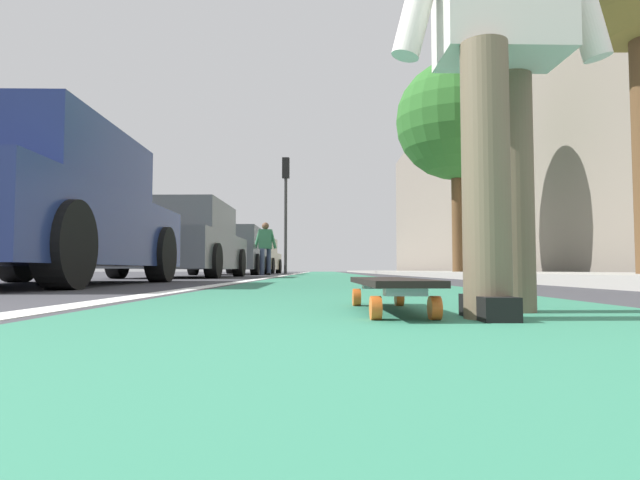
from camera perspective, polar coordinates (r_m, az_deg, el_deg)
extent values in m
plane|color=#38383D|center=(10.57, 1.09, -4.00)|extent=(80.00, 80.00, 0.00)
cube|color=#2D7256|center=(24.57, 0.54, -3.56)|extent=(56.00, 2.03, 0.00)
cube|color=silver|center=(20.60, -2.62, -3.61)|extent=(52.00, 0.16, 0.01)
cube|color=#9E9B93|center=(18.94, 11.54, -3.43)|extent=(52.00, 3.20, 0.11)
cube|color=slate|center=(23.88, 16.27, 7.01)|extent=(40.00, 1.20, 8.67)
cylinder|color=orange|center=(2.15, 3.92, -6.12)|extent=(0.07, 0.03, 0.07)
cylinder|color=orange|center=(2.17, 8.42, -6.06)|extent=(0.07, 0.03, 0.07)
cylinder|color=orange|center=(1.55, 5.94, -7.23)|extent=(0.07, 0.03, 0.07)
cylinder|color=orange|center=(1.58, 12.11, -7.10)|extent=(0.07, 0.03, 0.07)
cube|color=silver|center=(2.15, 6.17, -4.83)|extent=(0.06, 0.12, 0.02)
cube|color=silver|center=(1.56, 9.04, -5.43)|extent=(0.06, 0.12, 0.02)
cube|color=black|center=(1.86, 7.37, -4.39)|extent=(0.84, 0.22, 0.02)
cylinder|color=brown|center=(1.66, 17.23, 6.14)|extent=(0.14, 0.14, 0.82)
cylinder|color=brown|center=(1.97, 19.81, 4.76)|extent=(0.14, 0.14, 0.82)
cube|color=black|center=(1.65, 17.45, -6.86)|extent=(0.26, 0.11, 0.07)
cube|color=navy|center=(5.85, -27.92, 1.05)|extent=(4.06, 1.87, 0.70)
cube|color=navy|center=(5.80, -28.42, 7.58)|extent=(2.25, 1.69, 0.60)
cube|color=#4C606B|center=(6.78, -24.09, 5.94)|extent=(0.07, 1.57, 0.51)
cylinder|color=black|center=(7.34, -29.47, -1.35)|extent=(0.67, 0.23, 0.66)
cylinder|color=black|center=(6.70, -16.57, -1.49)|extent=(0.67, 0.23, 0.66)
cylinder|color=black|center=(4.34, -25.44, -0.44)|extent=(0.67, 0.23, 0.66)
cube|color=#4C5156|center=(11.00, -14.07, -1.18)|extent=(4.34, 1.83, 0.70)
cube|color=#4C5156|center=(10.90, -14.23, 2.27)|extent=(2.40, 1.66, 0.60)
cube|color=#4C606B|center=(12.04, -12.75, 1.73)|extent=(0.06, 1.56, 0.51)
cylinder|color=black|center=(12.51, -16.21, -2.34)|extent=(0.62, 0.23, 0.62)
cylinder|color=black|center=(12.13, -8.61, -2.41)|extent=(0.62, 0.23, 0.62)
cylinder|color=black|center=(9.99, -20.74, -2.07)|extent=(0.62, 0.23, 0.62)
cylinder|color=black|center=(9.50, -11.28, -2.17)|extent=(0.62, 0.23, 0.62)
cube|color=#4C5156|center=(16.85, -9.35, -1.91)|extent=(4.23, 1.86, 0.70)
cube|color=#4C5156|center=(16.73, -9.42, 0.33)|extent=(2.33, 1.71, 0.60)
cube|color=#4C606B|center=(17.88, -8.80, 0.10)|extent=(0.04, 1.63, 0.51)
cylinder|color=black|center=(18.30, -11.41, -2.65)|extent=(0.62, 0.22, 0.61)
cylinder|color=black|center=(18.03, -5.90, -2.69)|extent=(0.62, 0.22, 0.61)
cylinder|color=black|center=(15.74, -13.32, -2.54)|extent=(0.62, 0.22, 0.61)
cylinder|color=black|center=(15.42, -6.93, -2.59)|extent=(0.62, 0.22, 0.61)
cube|color=tan|center=(22.71, -6.85, -2.24)|extent=(4.45, 1.84, 0.70)
cube|color=tan|center=(22.58, -6.89, -0.59)|extent=(2.46, 1.65, 0.60)
cube|color=#4C606B|center=(23.78, -6.46, -0.72)|extent=(0.08, 1.53, 0.51)
cylinder|color=black|center=(24.19, -8.31, -2.79)|extent=(0.63, 0.24, 0.63)
cylinder|color=black|center=(23.96, -4.43, -2.81)|extent=(0.63, 0.24, 0.63)
cylinder|color=black|center=(21.50, -9.56, -2.73)|extent=(0.63, 0.24, 0.63)
cylinder|color=black|center=(21.25, -5.19, -2.75)|extent=(0.63, 0.24, 0.63)
cylinder|color=#2D2D2D|center=(20.89, -3.68, 1.53)|extent=(0.12, 0.12, 3.74)
cube|color=black|center=(21.20, -3.66, 7.66)|extent=(0.24, 0.28, 0.80)
sphere|color=red|center=(21.38, -3.63, 8.27)|extent=(0.16, 0.16, 0.16)
sphere|color=#392907|center=(21.33, -3.63, 7.59)|extent=(0.16, 0.16, 0.16)
sphere|color=black|center=(21.28, -3.63, 6.90)|extent=(0.16, 0.16, 0.16)
cylinder|color=brown|center=(13.60, 14.36, 2.24)|extent=(0.25, 0.25, 2.83)
sphere|color=#2D6B28|center=(14.04, 14.22, 12.23)|extent=(2.95, 2.95, 2.95)
cylinder|color=#384260|center=(15.35, -5.47, -2.35)|extent=(0.13, 0.13, 0.75)
cylinder|color=#384260|center=(15.13, -6.17, -2.33)|extent=(0.13, 0.13, 0.75)
cube|color=black|center=(15.35, -5.47, -3.63)|extent=(0.24, 0.09, 0.06)
cube|color=#33724C|center=(15.27, -5.83, 0.10)|extent=(0.22, 0.37, 0.55)
cylinder|color=#33724C|center=(15.25, -5.01, 0.10)|extent=(0.08, 0.22, 0.55)
cylinder|color=#33724C|center=(15.30, -6.65, 0.10)|extent=(0.08, 0.22, 0.55)
sphere|color=brown|center=(15.30, -5.83, 1.50)|extent=(0.20, 0.20, 0.20)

